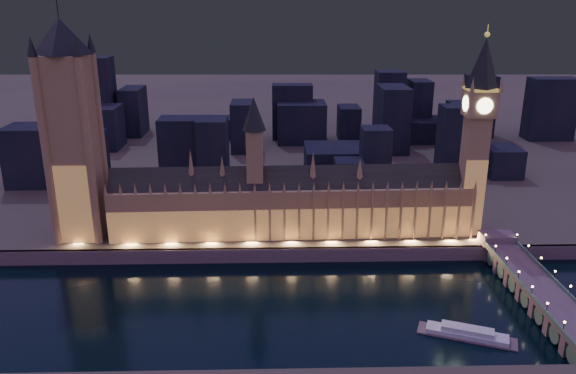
{
  "coord_description": "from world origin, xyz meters",
  "views": [
    {
      "loc": [
        -2.25,
        -234.19,
        134.76
      ],
      "look_at": [
        5.0,
        55.0,
        38.0
      ],
      "focal_mm": 35.0,
      "sensor_mm": 36.0,
      "label": 1
    }
  ],
  "objects_px": {
    "victoria_tower": "(72,123)",
    "river_boat": "(467,333)",
    "palace_of_westminster": "(290,203)",
    "elizabeth_tower": "(478,122)",
    "westminster_bridge": "(535,289)"
  },
  "relations": [
    {
      "from": "elizabeth_tower",
      "to": "westminster_bridge",
      "type": "bearing_deg",
      "value": -80.14
    },
    {
      "from": "elizabeth_tower",
      "to": "westminster_bridge",
      "type": "xyz_separation_m",
      "value": [
        11.37,
        -65.38,
        -66.1
      ]
    },
    {
      "from": "palace_of_westminster",
      "to": "river_boat",
      "type": "distance_m",
      "value": 120.98
    },
    {
      "from": "palace_of_westminster",
      "to": "river_boat",
      "type": "relative_size",
      "value": 4.93
    },
    {
      "from": "elizabeth_tower",
      "to": "westminster_bridge",
      "type": "distance_m",
      "value": 93.66
    },
    {
      "from": "palace_of_westminster",
      "to": "victoria_tower",
      "type": "height_order",
      "value": "victoria_tower"
    },
    {
      "from": "palace_of_westminster",
      "to": "river_boat",
      "type": "bearing_deg",
      "value": -52.48
    },
    {
      "from": "elizabeth_tower",
      "to": "westminster_bridge",
      "type": "height_order",
      "value": "elizabeth_tower"
    },
    {
      "from": "palace_of_westminster",
      "to": "elizabeth_tower",
      "type": "xyz_separation_m",
      "value": [
        101.95,
        0.18,
        45.72
      ]
    },
    {
      "from": "victoria_tower",
      "to": "river_boat",
      "type": "relative_size",
      "value": 3.17
    },
    {
      "from": "victoria_tower",
      "to": "westminster_bridge",
      "type": "bearing_deg",
      "value": -15.91
    },
    {
      "from": "victoria_tower",
      "to": "elizabeth_tower",
      "type": "bearing_deg",
      "value": -0.0
    },
    {
      "from": "elizabeth_tower",
      "to": "westminster_bridge",
      "type": "relative_size",
      "value": 1.02
    },
    {
      "from": "elizabeth_tower",
      "to": "river_boat",
      "type": "height_order",
      "value": "elizabeth_tower"
    },
    {
      "from": "river_boat",
      "to": "westminster_bridge",
      "type": "bearing_deg",
      "value": 34.87
    }
  ]
}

